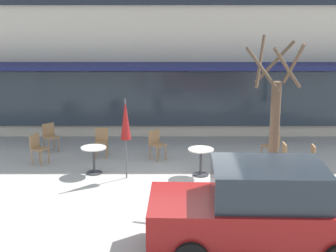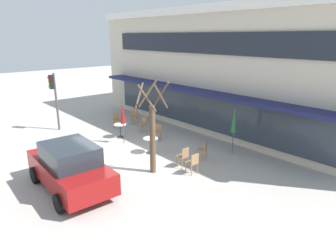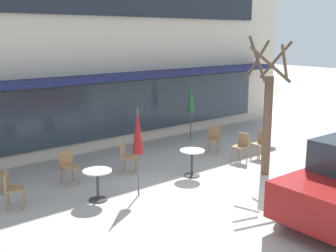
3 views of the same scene
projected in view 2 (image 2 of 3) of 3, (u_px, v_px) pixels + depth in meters
The scene contains 16 objects.
ground_plane at pixel (110, 160), 13.68m from camera, with size 80.00×80.00×0.00m, color #ADA8A0.
building_facade at pixel (245, 68), 18.92m from camera, with size 19.44×9.10×7.04m.
cafe_table_near_wall at pixel (151, 143), 14.35m from camera, with size 0.70×0.70×0.76m.
cafe_table_streetside at pixel (120, 128), 16.59m from camera, with size 0.70×0.70×0.76m.
patio_umbrella_green_folded at pixel (123, 113), 15.36m from camera, with size 0.28×0.28×2.20m.
patio_umbrella_cream_folded at pixel (234, 121), 13.94m from camera, with size 0.28×0.28×2.20m.
cafe_chair_0 at pixel (134, 116), 19.16m from camera, with size 0.56×0.56×0.89m.
cafe_chair_1 at pixel (143, 123), 17.56m from camera, with size 0.40×0.40×0.89m.
cafe_chair_2 at pixel (184, 156), 12.81m from camera, with size 0.41×0.41×0.89m.
cafe_chair_3 at pixel (193, 162), 12.15m from camera, with size 0.41×0.41×0.89m.
cafe_chair_4 at pixel (203, 149), 13.57m from camera, with size 0.55×0.55×0.89m.
cafe_chair_5 at pixel (158, 131), 16.16m from camera, with size 0.56×0.56×0.89m.
cafe_chair_6 at pixel (116, 119), 18.40m from camera, with size 0.53×0.53×0.89m.
parked_sedan at pixel (70, 167), 10.86m from camera, with size 4.25×2.12×1.76m.
street_tree at pixel (152, 131), 11.99m from camera, with size 1.36×1.36×3.90m.
traffic_light_pole at pixel (54, 92), 17.41m from camera, with size 0.26×0.44×3.40m.
Camera 2 is at (11.28, -6.31, 5.43)m, focal length 32.00 mm.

